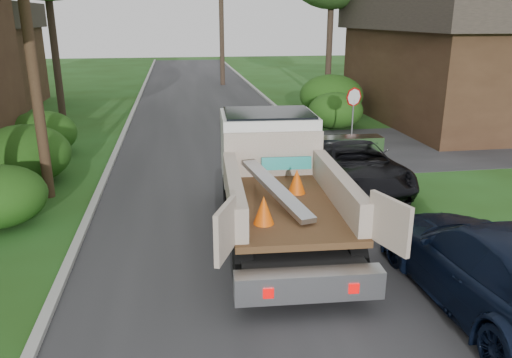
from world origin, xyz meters
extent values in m
plane|color=#224313|center=(0.00, 0.00, 0.00)|extent=(120.00, 120.00, 0.00)
cube|color=#28282B|center=(0.00, 10.00, 0.00)|extent=(8.00, 90.00, 0.02)
cube|color=#28282B|center=(12.00, 9.00, 0.01)|extent=(16.00, 7.00, 0.02)
cube|color=#9E9E99|center=(-4.10, 10.00, 0.06)|extent=(0.20, 90.00, 0.12)
cube|color=#9E9E99|center=(4.10, 10.00, 0.06)|extent=(0.20, 90.00, 0.12)
cylinder|color=slate|center=(5.20, 9.00, 1.00)|extent=(0.06, 0.06, 2.00)
cylinder|color=#B20A0A|center=(5.20, 9.00, 2.10)|extent=(0.71, 0.32, 0.76)
cylinder|color=#382619|center=(-5.50, 5.00, 5.00)|extent=(0.30, 0.30, 10.00)
cube|color=#3A2517|center=(13.00, 14.00, 2.25)|extent=(9.00, 12.00, 4.50)
cube|color=#332B26|center=(13.00, 14.00, 5.30)|extent=(9.72, 12.96, 1.60)
ellipsoid|color=#173A0D|center=(-6.50, 6.50, 0.94)|extent=(2.86, 2.86, 1.87)
ellipsoid|color=#173A0D|center=(-6.80, 10.00, 0.85)|extent=(2.60, 2.60, 1.70)
ellipsoid|color=#173A0D|center=(5.80, 13.00, 0.85)|extent=(2.60, 2.60, 1.70)
ellipsoid|color=#173A0D|center=(6.50, 16.00, 1.10)|extent=(3.38, 3.38, 2.21)
cylinder|color=#2D2119|center=(-7.50, 17.00, 4.50)|extent=(0.36, 0.36, 9.00)
cylinder|color=#2D2119|center=(7.50, 20.00, 4.25)|extent=(0.36, 0.36, 8.50)
cylinder|color=#2D2119|center=(2.00, 30.00, 5.50)|extent=(0.36, 0.36, 11.00)
cylinder|color=black|center=(-0.34, 3.10, 0.51)|extent=(0.39, 1.04, 1.02)
cylinder|color=black|center=(1.82, 2.99, 0.51)|extent=(0.39, 1.04, 1.02)
cylinder|color=black|center=(-0.56, -1.22, 0.51)|extent=(0.39, 1.04, 1.02)
cylinder|color=black|center=(1.60, -1.33, 0.51)|extent=(0.39, 1.04, 1.02)
cube|color=black|center=(0.64, 1.00, 0.71)|extent=(2.62, 6.71, 0.27)
cube|color=white|center=(0.76, 3.39, 1.71)|extent=(2.61, 2.18, 1.76)
cube|color=black|center=(0.76, 3.39, 2.33)|extent=(2.43, 2.00, 0.63)
cube|color=#472D19|center=(0.60, 0.20, 1.14)|extent=(2.71, 4.22, 0.14)
cube|color=beige|center=(0.70, 2.25, 1.76)|extent=(2.51, 0.24, 1.14)
cube|color=beige|center=(-0.54, 0.26, 1.54)|extent=(0.48, 3.88, 0.68)
cube|color=beige|center=(1.73, 0.15, 1.54)|extent=(0.48, 3.88, 0.68)
cube|color=silver|center=(0.47, -2.24, 0.63)|extent=(2.64, 0.53, 0.51)
cube|color=#B20505|center=(-0.28, -2.41, 0.63)|extent=(0.18, 0.05, 0.18)
cube|color=#B20505|center=(1.20, -2.48, 0.63)|extent=(0.18, 0.05, 0.18)
cube|color=beige|center=(-0.94, -2.00, 1.65)|extent=(0.48, 0.98, 0.91)
cube|color=beige|center=(1.90, -2.14, 1.65)|extent=(0.39, 1.01, 0.91)
cube|color=silver|center=(0.38, 0.33, 1.53)|extent=(1.09, 2.93, 0.52)
cone|color=#F2590A|center=(-0.08, -0.79, 1.49)|extent=(0.43, 0.43, 0.57)
cone|color=#F2590A|center=(0.97, 0.87, 1.49)|extent=(0.43, 0.43, 0.57)
cube|color=#148C84|center=(0.97, 1.95, 1.61)|extent=(1.26, 0.18, 0.32)
imported|color=black|center=(3.60, 4.50, 0.74)|extent=(2.62, 5.41, 1.48)
imported|color=black|center=(3.80, -2.50, 0.82)|extent=(2.39, 5.70, 1.64)
camera|label=1|loc=(-1.65, -9.68, 5.05)|focal=35.00mm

